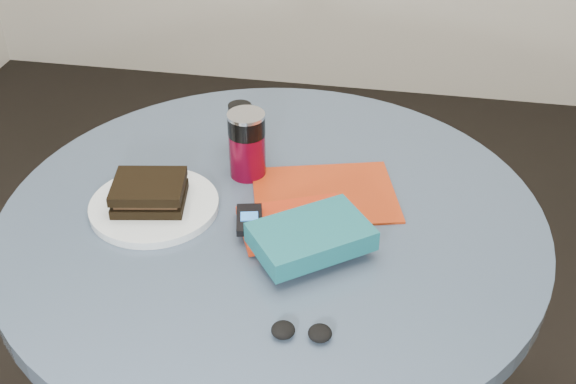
% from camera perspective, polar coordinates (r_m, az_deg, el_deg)
% --- Properties ---
extents(table, '(1.00, 1.00, 0.75)m').
position_cam_1_polar(table, '(1.43, -1.19, -6.87)').
color(table, black).
rests_on(table, ground).
extents(plate, '(0.27, 0.27, 0.02)m').
position_cam_1_polar(plate, '(1.35, -10.52, -1.07)').
color(plate, white).
rests_on(plate, table).
extents(sandwich, '(0.15, 0.13, 0.05)m').
position_cam_1_polar(sandwich, '(1.34, -10.90, -0.02)').
color(sandwich, black).
rests_on(sandwich, plate).
extents(soda_can, '(0.09, 0.09, 0.14)m').
position_cam_1_polar(soda_can, '(1.40, -3.25, 3.77)').
color(soda_can, '#5C041C').
rests_on(soda_can, table).
extents(pepper_grinder, '(0.05, 0.05, 0.11)m').
position_cam_1_polar(pepper_grinder, '(1.48, -3.76, 5.06)').
color(pepper_grinder, '#4B3B20').
rests_on(pepper_grinder, table).
extents(magazine, '(0.31, 0.26, 0.00)m').
position_cam_1_polar(magazine, '(1.37, 2.91, -0.20)').
color(magazine, '#9F2D0E').
rests_on(magazine, table).
extents(red_book, '(0.22, 0.19, 0.02)m').
position_cam_1_polar(red_book, '(1.28, 0.52, -2.49)').
color(red_book, '#B4290E').
rests_on(red_book, magazine).
extents(novel, '(0.23, 0.21, 0.04)m').
position_cam_1_polar(novel, '(1.21, 1.83, -3.53)').
color(novel, '#145761').
rests_on(novel, red_book).
extents(mp3_player, '(0.06, 0.09, 0.01)m').
position_cam_1_polar(mp3_player, '(1.27, -3.07, -2.18)').
color(mp3_player, black).
rests_on(mp3_player, red_book).
extents(headphones, '(0.09, 0.04, 0.02)m').
position_cam_1_polar(headphones, '(1.09, 1.07, -10.97)').
color(headphones, black).
rests_on(headphones, table).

